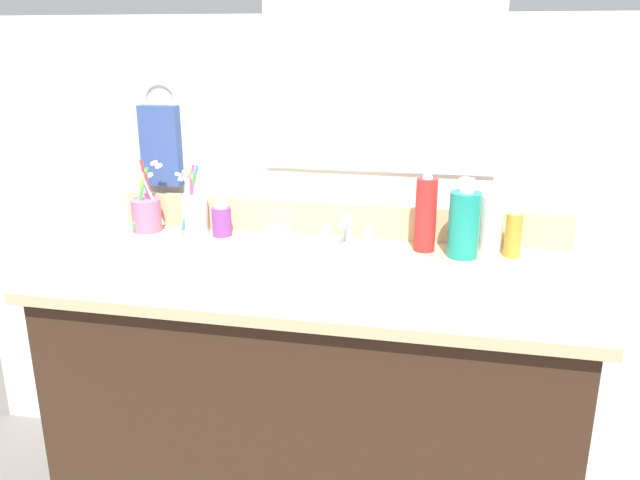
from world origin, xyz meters
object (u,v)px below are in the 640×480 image
Objects in this scene: hand_towel at (161,146)px; bottle_oil_amber at (513,234)px; cup_pink at (146,213)px; cup_white_ceramic at (194,211)px; bottle_mouthwash_teal at (464,223)px; bottle_spray_red at (426,213)px; bottle_lotion_white at (491,221)px; faucet at (347,234)px; soap_bar at (278,232)px; bottle_cream_purple at (222,220)px.

hand_towel is 0.97m from bottle_oil_amber.
cup_pink is (-0.01, -0.09, -0.17)m from hand_towel.
hand_towel reaches higher than cup_white_ceramic.
cup_pink is at bearing 177.24° from bottle_mouthwash_teal.
bottle_lotion_white is (0.16, 0.03, -0.02)m from bottle_spray_red.
bottle_lotion_white is 0.87× the size of cup_pink.
faucet is 0.29m from bottle_mouthwash_teal.
cup_pink is (-0.56, 0.01, 0.02)m from faucet.
bottle_lotion_white reaches higher than faucet.
hand_towel is 1.14× the size of bottle_mouthwash_teal.
faucet is 0.20m from soap_bar.
faucet is 0.72× the size of bottle_spray_red.
bottle_oil_amber reaches higher than bottle_cream_purple.
cup_pink is (-0.91, -0.02, -0.02)m from bottle_lotion_white.
cup_pink is 3.09× the size of soap_bar.
bottle_lotion_white is at bearing 42.92° from bottle_mouthwash_teal.
bottle_lotion_white is at bearing 0.62° from cup_white_ceramic.
cup_white_ceramic is 2.90× the size of soap_bar.
cup_white_ceramic is (-0.71, 0.05, -0.02)m from bottle_mouthwash_teal.
bottle_spray_red is 1.20× the size of cup_white_ceramic.
faucet is at bearing -11.21° from soap_bar.
cup_pink reaches higher than soap_bar.
bottle_lotion_white is at bearing 1.34° from cup_pink.
bottle_cream_purple is 0.75× the size of bottle_oil_amber.
faucet is 0.56m from cup_pink.
soap_bar is at bearing 175.94° from bottle_oil_amber.
bottle_cream_purple is 0.15m from soap_bar.
bottle_lotion_white is at bearing 1.81° from bottle_cream_purple.
bottle_spray_red reaches higher than bottle_mouthwash_teal.
bottle_oil_amber is 0.60m from soap_bar.
cup_white_ceramic is (-0.78, -0.01, -0.01)m from bottle_lotion_white.
bottle_spray_red is 0.54m from bottle_cream_purple.
bottle_cream_purple is at bearing 178.32° from faucet.
bottle_spray_red is 3.48× the size of soap_bar.
bottle_mouthwash_teal is (0.83, -0.13, -0.14)m from hand_towel.
bottle_cream_purple is 1.48× the size of soap_bar.
cup_pink is at bearing 179.01° from bottle_spray_red.
bottle_spray_red is 1.75× the size of bottle_oil_amber.
faucet is at bearing 179.27° from bottle_spray_red.
cup_white_ceramic reaches higher than faucet.
cup_pink is at bearing 179.11° from bottle_oil_amber.
cup_pink is at bearing -175.70° from soap_bar.
bottle_lotion_white is at bearing 12.18° from bottle_spray_red.
bottle_mouthwash_teal reaches higher than bottle_cream_purple.
bottle_lotion_white reaches higher than bottle_oil_amber.
bottle_mouthwash_teal is at bearing -8.80° from hand_towel.
bottle_cream_purple is 0.22m from cup_pink.
bottle_lotion_white is 0.55m from soap_bar.
bottle_spray_red reaches higher than bottle_lotion_white.
bottle_oil_amber is (0.74, -0.01, 0.01)m from bottle_cream_purple.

